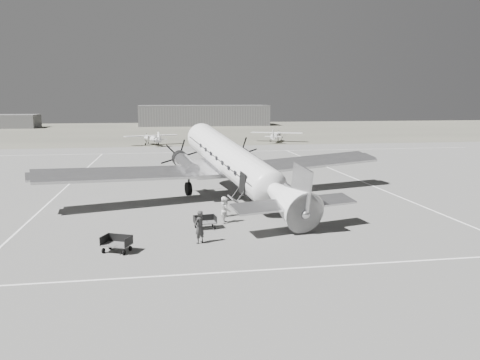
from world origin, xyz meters
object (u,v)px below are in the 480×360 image
ramp_agent (226,210)px  baggage_cart_far (117,244)px  hangar_main (204,115)px  dc3_airliner (236,166)px  light_plane_right (276,136)px  ground_crew (199,227)px  passenger (224,207)px  baggage_cart_near (205,222)px  light_plane_left (152,140)px  shed_secondary (6,121)px

ramp_agent → baggage_cart_far: bearing=138.0°
hangar_main → dc3_airliner: hangar_main is taller
dc3_airliner → light_plane_right: bearing=57.7°
hangar_main → baggage_cart_far: (-16.21, -129.89, -2.83)m
baggage_cart_far → ground_crew: ground_crew is taller
ramp_agent → passenger: bearing=7.8°
baggage_cart_near → passenger: passenger is taller
dc3_airliner → passenger: size_ratio=21.37×
hangar_main → baggage_cart_near: hangar_main is taller
baggage_cart_far → ramp_agent: bearing=61.9°
ramp_agent → passenger: size_ratio=1.19×
ground_crew → ramp_agent: (2.19, 4.45, -0.11)m
light_plane_right → baggage_cart_far: (-25.34, -66.09, -0.64)m
light_plane_right → baggage_cart_far: light_plane_right is taller
hangar_main → passenger: (-9.21, -122.84, -2.55)m
ground_crew → ramp_agent: 4.96m
light_plane_right → ramp_agent: bearing=-84.3°
hangar_main → ground_crew: size_ratio=21.04×
light_plane_right → ground_crew: size_ratio=5.33×
baggage_cart_near → baggage_cart_far: (-5.34, -4.04, 0.03)m
passenger → baggage_cart_near: bearing=162.1°
dc3_airliner → light_plane_left: (-7.97, 51.29, -1.98)m
hangar_main → ramp_agent: hangar_main is taller
light_plane_left → baggage_cart_near: bearing=-104.3°
hangar_main → ramp_agent: size_ratio=23.68×
dc3_airliner → baggage_cart_far: bearing=-141.3°
baggage_cart_near → ramp_agent: bearing=32.6°
light_plane_right → baggage_cart_near: bearing=-85.3°
shed_secondary → baggage_cart_near: 130.46m
hangar_main → passenger: bearing=-94.3°
light_plane_left → ground_crew: bearing=-105.1°
ground_crew → light_plane_right: bearing=-151.2°
ground_crew → ramp_agent: bearing=-159.9°
baggage_cart_far → ground_crew: bearing=35.1°
hangar_main → ground_crew: 129.51m
baggage_cart_far → ground_crew: size_ratio=0.83×
light_plane_right → light_plane_left: bearing=-150.7°
hangar_main → light_plane_left: hangar_main is taller
dc3_airliner → baggage_cart_far: size_ratio=19.28×
baggage_cart_far → light_plane_left: bearing=113.5°
light_plane_left → hangar_main: bearing=58.1°
hangar_main → light_plane_right: size_ratio=3.95×
shed_secondary → light_plane_right: size_ratio=1.69×
baggage_cart_near → passenger: (1.66, 3.00, 0.31)m
baggage_cart_far → ramp_agent: size_ratio=0.93×
shed_secondary → passenger: size_ratio=12.04×
hangar_main → dc3_airliner: size_ratio=1.31×
dc3_airliner → ramp_agent: 7.08m
light_plane_left → baggage_cart_far: bearing=-109.5°
light_plane_left → dc3_airliner: bearing=-100.0°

